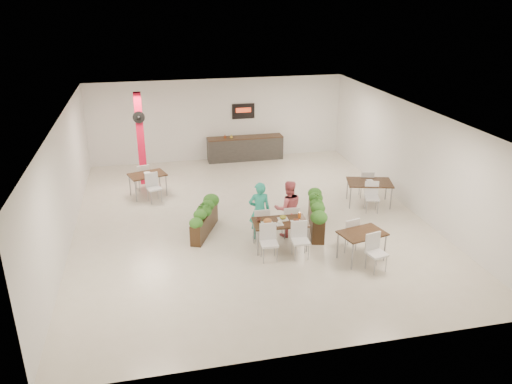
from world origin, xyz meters
TOP-DOWN VIEW (x-y plane):
  - ground at (0.00, 0.00)m, footprint 12.00×12.00m
  - room_shell at (0.00, 0.00)m, footprint 10.10×12.10m
  - red_column at (-3.00, 3.79)m, footprint 0.40×0.41m
  - service_counter at (1.00, 5.65)m, footprint 3.00×0.64m
  - main_table at (0.40, -1.87)m, footprint 1.44×1.68m
  - diner_man at (0.01, -1.21)m, footprint 0.61×0.42m
  - diner_woman at (0.81, -1.21)m, footprint 0.81×0.65m
  - planter_left at (-1.41, -0.58)m, footprint 0.98×1.72m
  - planter_right at (1.71, -1.01)m, footprint 0.84×2.04m
  - side_table_a at (-2.88, 2.58)m, footprint 1.32×1.67m
  - side_table_b at (3.91, 0.34)m, footprint 1.56×1.67m
  - side_table_c at (2.23, -2.92)m, footprint 1.24×1.67m

SIDE VIEW (x-z plane):
  - ground at x=0.00m, z-range 0.00..0.00m
  - service_counter at x=1.00m, z-range -0.61..1.59m
  - planter_left at x=-1.41m, z-range 0.02..0.98m
  - planter_right at x=1.71m, z-range -0.04..1.06m
  - side_table_c at x=2.23m, z-range 0.15..1.08m
  - side_table_a at x=-2.88m, z-range 0.16..1.09m
  - main_table at x=0.40m, z-range 0.17..1.10m
  - side_table_b at x=3.91m, z-range 0.18..1.11m
  - diner_woman at x=0.81m, z-range 0.00..1.60m
  - diner_man at x=0.01m, z-range 0.00..1.62m
  - red_column at x=-3.00m, z-range 0.04..3.24m
  - room_shell at x=0.00m, z-range 0.40..3.62m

